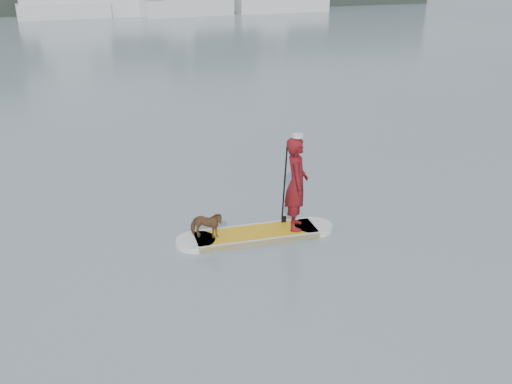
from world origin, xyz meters
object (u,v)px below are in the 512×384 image
object	(u,v)px
paddleboard	(256,234)
dog	(206,225)
sailboat_e	(186,6)
sailboat_d	(63,9)
sailboat_f	(281,2)
paddler	(296,184)

from	to	relation	value
paddleboard	dog	xyz separation A→B (m)	(-1.02, 0.10, 0.35)
sailboat_e	paddleboard	bearing A→B (deg)	-109.96
sailboat_d	sailboat_f	size ratio (longest dim) A/B	0.84
sailboat_f	sailboat_e	bearing A→B (deg)	-175.70
paddleboard	dog	size ratio (longest dim) A/B	4.87
sailboat_d	dog	bearing A→B (deg)	-92.51
sailboat_e	sailboat_f	size ratio (longest dim) A/B	0.88
sailboat_d	sailboat_e	xyz separation A→B (m)	(11.48, -1.47, 0.05)
dog	sailboat_e	size ratio (longest dim) A/B	0.05
paddler	dog	distance (m)	1.99
dog	sailboat_d	xyz separation A→B (m)	(0.51, 48.77, 0.47)
paddler	sailboat_e	size ratio (longest dim) A/B	0.15
paddler	sailboat_f	world-z (taller)	sailboat_f
sailboat_d	paddleboard	bearing A→B (deg)	-91.31
paddleboard	sailboat_f	xyz separation A→B (m)	(21.33, 47.99, 0.93)
paddleboard	paddler	world-z (taller)	paddler
sailboat_d	sailboat_f	distance (m)	21.86
sailboat_e	sailboat_f	xyz separation A→B (m)	(10.36, 0.59, 0.07)
dog	sailboat_f	size ratio (longest dim) A/B	0.05
paddler	sailboat_f	xyz separation A→B (m)	(20.49, 48.08, -0.10)
paddler	dog	bearing A→B (deg)	106.33
sailboat_f	sailboat_d	bearing A→B (deg)	178.75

